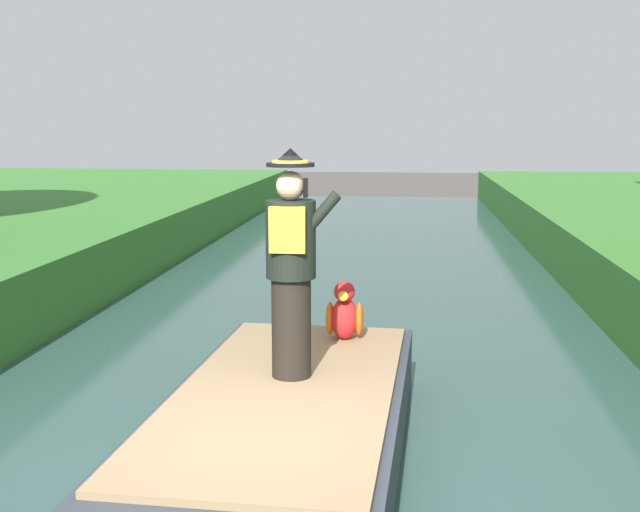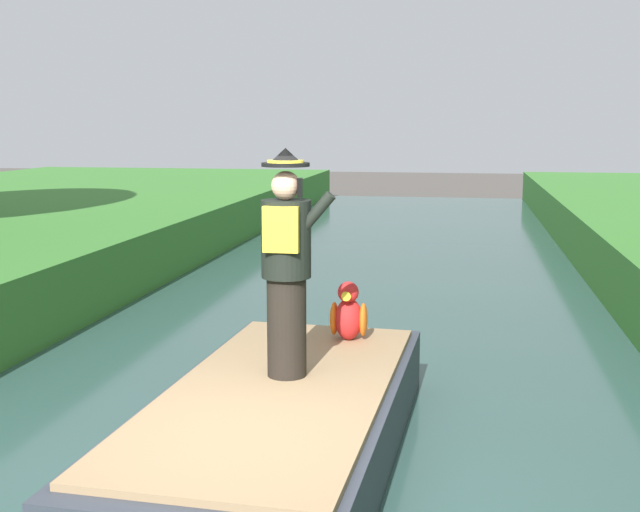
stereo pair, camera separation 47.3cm
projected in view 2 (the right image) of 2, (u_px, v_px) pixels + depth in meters
The scene contains 3 objects.
boat at pixel (280, 424), 6.29m from camera, with size 1.98×4.28×0.61m.
person_pirate at pixel (286, 264), 6.35m from camera, with size 0.61×0.42×1.85m.
parrot_plush at pixel (349, 315), 7.54m from camera, with size 0.36×0.35×0.57m.
Camera 2 is at (1.38, -4.87, 2.75)m, focal length 44.61 mm.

